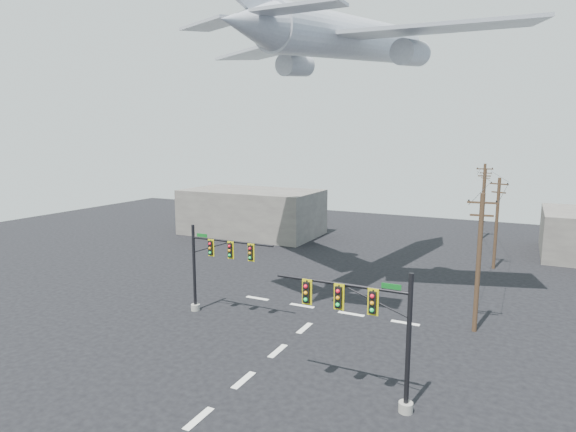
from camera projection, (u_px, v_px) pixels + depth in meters
The scene contains 11 objects.
ground at pixel (244, 380), 25.89m from camera, with size 120.00×120.00×0.00m, color black.
lane_markings at pixel (287, 343), 30.61m from camera, with size 14.00×21.20×0.01m.
signal_mast_near at pixel (372, 329), 22.96m from camera, with size 7.16×0.75×6.84m.
signal_mast_far at pixel (212, 265), 35.02m from camera, with size 7.03×0.72×6.59m.
utility_pole_a at pixel (479, 261), 31.69m from camera, with size 1.88×0.31×9.39m.
utility_pole_b at pixel (497, 222), 47.33m from camera, with size 1.72×0.89×9.09m.
utility_pole_c at pixel (483, 200), 61.07m from camera, with size 1.98×0.53×9.73m.
utility_pole_d at pixel (484, 195), 73.78m from camera, with size 1.69×0.40×8.19m.
power_lines at pixel (489, 179), 51.93m from camera, with size 4.75×45.95×0.46m.
airliner at pixel (351, 39), 38.90m from camera, with size 29.01×30.89×8.02m.
building_left at pixel (252, 212), 65.12m from camera, with size 18.00×10.00×6.00m, color slate.
Camera 1 is at (12.80, -20.60, 12.89)m, focal length 30.00 mm.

